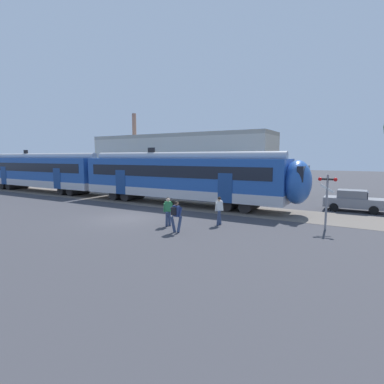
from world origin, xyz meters
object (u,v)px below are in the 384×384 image
(commuter_train, at_px, (45,172))
(pedestrian_navy, at_px, (176,214))
(pedestrian_white, at_px, (219,209))
(crossing_signal, at_px, (327,193))
(pedestrian_green, at_px, (168,209))
(parked_car_grey, at_px, (354,201))

(commuter_train, relative_size, pedestrian_navy, 33.99)
(pedestrian_white, relative_size, crossing_signal, 0.56)
(pedestrian_green, relative_size, pedestrian_navy, 1.00)
(pedestrian_navy, bearing_deg, pedestrian_green, 139.91)
(commuter_train, bearing_deg, pedestrian_navy, -19.19)
(pedestrian_navy, height_order, parked_car_grey, pedestrian_navy)
(crossing_signal, bearing_deg, commuter_train, 173.56)
(pedestrian_green, xyz_separation_m, crossing_signal, (7.87, 3.61, 1.02))
(pedestrian_white, height_order, crossing_signal, crossing_signal)
(pedestrian_white, bearing_deg, parked_car_grey, 54.04)
(crossing_signal, bearing_deg, pedestrian_green, -155.36)
(commuter_train, xyz_separation_m, pedestrian_white, (24.08, -5.26, -1.29))
(parked_car_grey, bearing_deg, pedestrian_white, -125.96)
(pedestrian_navy, distance_m, parked_car_grey, 14.03)
(commuter_train, relative_size, crossing_signal, 18.88)
(pedestrian_navy, relative_size, crossing_signal, 0.56)
(commuter_train, distance_m, pedestrian_green, 22.78)
(parked_car_grey, bearing_deg, pedestrian_green, -129.93)
(commuter_train, bearing_deg, crossing_signal, -6.44)
(pedestrian_navy, distance_m, crossing_signal, 8.18)
(pedestrian_green, distance_m, parked_car_grey, 13.94)
(pedestrian_green, distance_m, pedestrian_white, 2.94)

